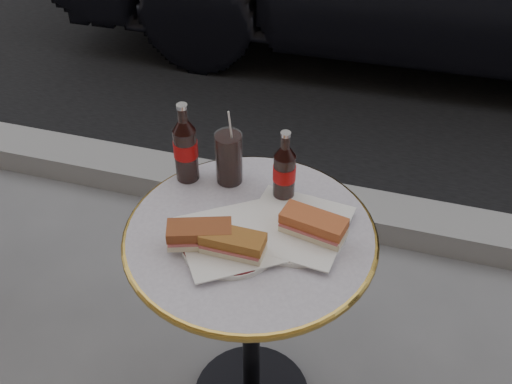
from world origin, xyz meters
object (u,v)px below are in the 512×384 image
(cola_bottle_left, at_px, (185,142))
(cola_glass, at_px, (229,158))
(bistro_table, at_px, (251,327))
(plate_left, at_px, (230,241))
(cola_bottle_right, at_px, (285,167))
(plate_right, at_px, (296,229))

(cola_bottle_left, xyz_separation_m, cola_glass, (0.11, 0.02, -0.04))
(bistro_table, relative_size, cola_glass, 4.96)
(cola_glass, bearing_deg, plate_left, -71.56)
(bistro_table, xyz_separation_m, cola_glass, (-0.11, 0.18, 0.44))
(bistro_table, distance_m, cola_glass, 0.49)
(bistro_table, bearing_deg, cola_glass, 121.83)
(cola_bottle_right, bearing_deg, bistro_table, -108.05)
(cola_bottle_right, bearing_deg, cola_bottle_left, 176.92)
(cola_bottle_left, relative_size, cola_bottle_right, 1.10)
(cola_bottle_left, distance_m, cola_bottle_right, 0.27)
(bistro_table, bearing_deg, plate_left, -125.14)
(plate_left, height_order, cola_bottle_right, cola_bottle_right)
(plate_left, relative_size, cola_bottle_left, 1.04)
(plate_right, height_order, cola_bottle_left, cola_bottle_left)
(plate_left, height_order, cola_bottle_left, cola_bottle_left)
(plate_right, distance_m, cola_glass, 0.27)
(plate_right, bearing_deg, cola_glass, 146.77)
(bistro_table, relative_size, cola_bottle_right, 3.52)
(bistro_table, xyz_separation_m, cola_bottle_right, (0.05, 0.14, 0.47))
(plate_left, distance_m, plate_right, 0.16)
(cola_glass, bearing_deg, bistro_table, -58.17)
(plate_right, relative_size, cola_bottle_right, 1.19)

